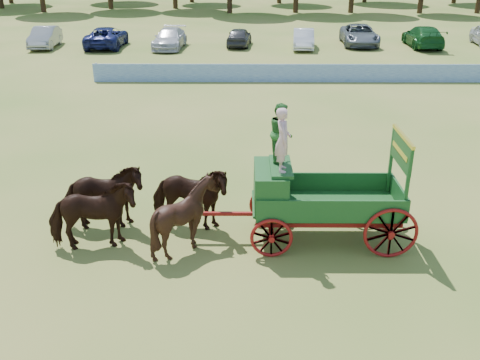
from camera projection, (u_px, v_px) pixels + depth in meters
name	position (u px, v px, depth m)	size (l,w,h in m)	color
ground	(429.00, 232.00, 14.94)	(160.00, 160.00, 0.00)	olive
horse_lead_left	(92.00, 216.00, 13.73)	(1.04, 2.27, 1.92)	black
horse_lead_right	(103.00, 197.00, 14.74)	(1.04, 2.27, 1.92)	black
horse_wheel_left	(186.00, 216.00, 13.72)	(1.55, 1.75, 1.92)	black
horse_wheel_right	(189.00, 198.00, 14.73)	(1.04, 2.27, 1.92)	black
farm_dray	(300.00, 183.00, 13.95)	(6.00, 2.00, 3.77)	maroon
sponsor_banner	(315.00, 73.00, 31.22)	(26.00, 0.08, 1.05)	#1C499B
parked_cars	(313.00, 37.00, 42.20)	(53.04, 7.59, 1.63)	silver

